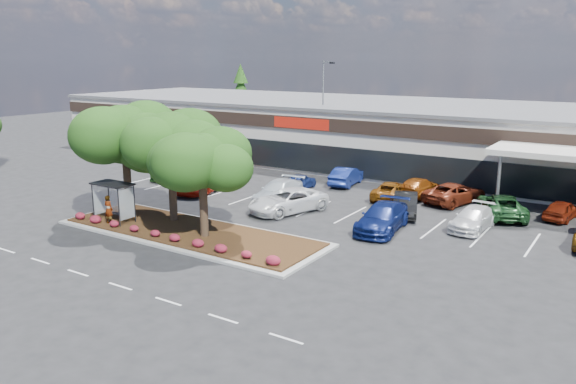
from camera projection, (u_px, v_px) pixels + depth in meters
The scene contains 29 objects.
ground at pixel (167, 259), 30.90m from camera, with size 160.00×160.00×0.00m, color black.
retail_store at pixel (402, 133), 57.84m from camera, with size 80.40×25.20×6.25m.
landscape_island at pixel (190, 232), 35.20m from camera, with size 18.00×6.00×0.26m.
lane_markings at pixel (272, 215), 39.50m from camera, with size 33.12×20.06×0.01m.
shrub_row at pixel (165, 235), 33.39m from camera, with size 17.00×0.80×0.50m, color maroon, non-canonical shape.
bus_shelter at pixel (115, 191), 36.72m from camera, with size 2.75×1.55×2.59m.
island_tree_west at pixel (126, 158), 37.81m from camera, with size 7.20×7.20×7.89m, color #1A3B13, non-canonical shape.
island_tree_mid at pixel (171, 166), 36.60m from camera, with size 6.60×6.60×7.32m, color #1A3B13, non-canonical shape.
island_tree_east at pixel (203, 183), 33.37m from camera, with size 5.80×5.80×6.50m, color #1A3B13, non-canonical shape.
conifer_north_west at pixel (241, 97), 83.12m from camera, with size 4.40×4.40×10.00m, color #1A3B13.
person_waiting at pixel (109, 209), 36.37m from camera, with size 0.69×0.45×1.90m, color #594C47.
light_pole at pixel (324, 121), 55.81m from camera, with size 1.43×0.59×10.50m.
car_0 at pixel (174, 169), 51.43m from camera, with size 2.28×5.62×1.63m, color #21521B.
car_1 at pixel (202, 181), 46.24m from camera, with size 2.82×6.12×1.70m, color #A01A0D.
car_2 at pixel (208, 179), 47.48m from camera, with size 2.22×5.45×1.58m, color silver.
car_3 at pixel (278, 192), 42.90m from camera, with size 2.29×5.63×1.63m, color silver.
car_4 at pixel (288, 201), 40.08m from camera, with size 2.77×6.01×1.67m, color white.
car_5 at pixel (405, 204), 39.35m from camera, with size 1.63×4.68×1.54m, color black.
car_6 at pixel (383, 218), 35.81m from camera, with size 2.38×5.84×1.70m, color navy.
car_7 at pixel (473, 219), 36.13m from camera, with size 1.97×4.86×1.41m, color silver.
car_9 at pixel (231, 161), 55.50m from camera, with size 1.80×5.17×1.70m, color maroon.
car_10 at pixel (218, 170), 51.39m from camera, with size 1.85×4.60×1.57m, color navy.
car_11 at pixel (300, 182), 46.97m from camera, with size 1.59×3.96×1.35m, color navy.
car_12 at pixel (347, 176), 48.62m from camera, with size 1.67×4.80×1.58m, color navy.
car_13 at pixel (419, 187), 44.74m from camera, with size 2.06×5.07×1.47m, color #7B370B.
car_14 at pixel (392, 191), 43.78m from camera, with size 2.28×4.95×1.38m, color brown.
car_15 at pixel (455, 193), 42.59m from camera, with size 2.56×5.56×1.54m, color maroon.
car_16 at pixel (502, 206), 38.97m from camera, with size 2.62×5.67×1.58m, color #19411D.
car_17 at pixel (562, 210), 38.27m from camera, with size 1.59×3.95×1.35m, color maroon.
Camera 1 is at (21.40, -20.93, 10.83)m, focal length 35.00 mm.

